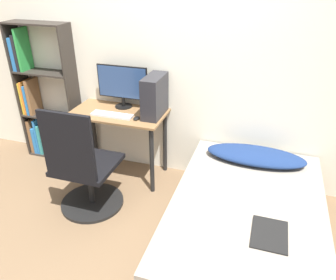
% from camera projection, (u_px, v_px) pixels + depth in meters
% --- Properties ---
extents(ground_plane, '(14.00, 14.00, 0.00)m').
position_uv_depth(ground_plane, '(115.00, 256.00, 2.60)').
color(ground_plane, brown).
extents(wall_back, '(8.00, 0.05, 2.50)m').
position_uv_depth(wall_back, '(168.00, 58.00, 3.18)').
color(wall_back, silver).
rests_on(wall_back, ground_plane).
extents(desk, '(0.96, 0.51, 0.73)m').
position_uv_depth(desk, '(119.00, 124.00, 3.37)').
color(desk, brown).
rests_on(desk, ground_plane).
extents(bookshelf, '(0.68, 0.24, 1.54)m').
position_uv_depth(bookshelf, '(39.00, 98.00, 3.71)').
color(bookshelf, '#2D2823').
rests_on(bookshelf, ground_plane).
extents(office_chair, '(0.59, 0.59, 1.05)m').
position_uv_depth(office_chair, '(84.00, 174.00, 2.94)').
color(office_chair, black).
rests_on(office_chair, ground_plane).
extents(bed, '(1.19, 1.82, 0.42)m').
position_uv_depth(bed, '(245.00, 224.00, 2.63)').
color(bed, '#4C3D2D').
rests_on(bed, ground_plane).
extents(pillow, '(0.91, 0.36, 0.11)m').
position_uv_depth(pillow, '(256.00, 156.00, 3.05)').
color(pillow, navy).
rests_on(pillow, bed).
extents(magazine, '(0.24, 0.32, 0.01)m').
position_uv_depth(magazine, '(269.00, 234.00, 2.22)').
color(magazine, black).
rests_on(magazine, bed).
extents(monitor, '(0.54, 0.18, 0.43)m').
position_uv_depth(monitor, '(122.00, 84.00, 3.32)').
color(monitor, black).
rests_on(monitor, desk).
extents(keyboard, '(0.42, 0.11, 0.02)m').
position_uv_depth(keyboard, '(112.00, 115.00, 3.22)').
color(keyboard, silver).
rests_on(keyboard, desk).
extents(pc_tower, '(0.16, 0.38, 0.40)m').
position_uv_depth(pc_tower, '(155.00, 96.00, 3.15)').
color(pc_tower, '#232328').
rests_on(pc_tower, desk).
extents(mouse, '(0.06, 0.09, 0.02)m').
position_uv_depth(mouse, '(136.00, 118.00, 3.15)').
color(mouse, black).
rests_on(mouse, desk).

